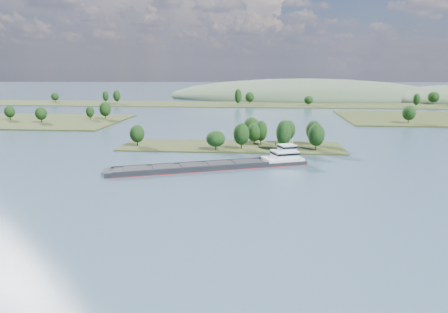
# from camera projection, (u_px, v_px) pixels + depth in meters

# --- Properties ---
(ground) EXTENTS (1800.00, 1800.00, 0.00)m
(ground) POSITION_uv_depth(u_px,v_px,m) (217.00, 181.00, 140.39)
(ground) COLOR #3B5366
(ground) RESTS_ON ground
(tree_island) EXTENTS (100.00, 30.00, 14.36)m
(tree_island) POSITION_uv_depth(u_px,v_px,m) (247.00, 139.00, 197.24)
(tree_island) COLOR #293316
(tree_island) RESTS_ON ground
(back_shoreline) EXTENTS (900.00, 60.00, 16.70)m
(back_shoreline) POSITION_uv_depth(u_px,v_px,m) (259.00, 104.00, 412.10)
(back_shoreline) COLOR #293316
(back_shoreline) RESTS_ON ground
(hill_west) EXTENTS (320.00, 160.00, 44.00)m
(hill_west) POSITION_uv_depth(u_px,v_px,m) (304.00, 98.00, 505.23)
(hill_west) COLOR #3E5339
(hill_west) RESTS_ON ground
(cargo_barge) EXTENTS (71.46, 35.28, 9.94)m
(cargo_barge) POSITION_uv_depth(u_px,v_px,m) (223.00, 164.00, 158.35)
(cargo_barge) COLOR black
(cargo_barge) RESTS_ON ground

